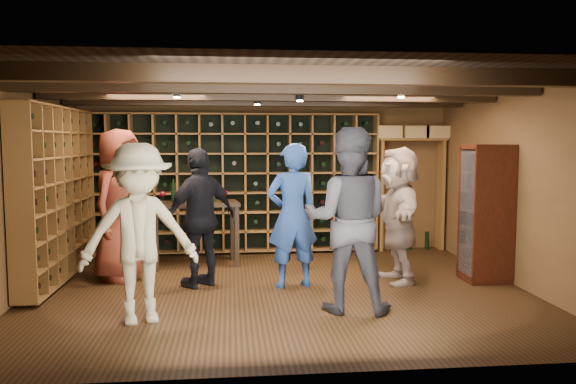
{
  "coord_description": "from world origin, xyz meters",
  "views": [
    {
      "loc": [
        -0.59,
        -6.72,
        1.83
      ],
      "look_at": [
        0.13,
        0.2,
        1.19
      ],
      "focal_mm": 35.0,
      "sensor_mm": 36.0,
      "label": 1
    }
  ],
  "objects": [
    {
      "name": "wine_rack_back",
      "position": [
        -0.52,
        2.33,
        1.15
      ],
      "size": [
        4.65,
        0.3,
        2.2
      ],
      "color": "brown",
      "rests_on": "ground"
    },
    {
      "name": "ground",
      "position": [
        0.0,
        0.0,
        0.0
      ],
      "size": [
        6.0,
        6.0,
        0.0
      ],
      "primitive_type": "plane",
      "color": "#331F0E",
      "rests_on": "ground"
    },
    {
      "name": "wine_rack_left",
      "position": [
        -2.83,
        0.82,
        1.15
      ],
      "size": [
        0.3,
        2.65,
        2.2
      ],
      "color": "brown",
      "rests_on": "ground"
    },
    {
      "name": "crate_shelf",
      "position": [
        2.41,
        2.32,
        1.57
      ],
      "size": [
        1.2,
        0.32,
        2.07
      ],
      "color": "brown",
      "rests_on": "ground"
    },
    {
      "name": "guest_woman_black",
      "position": [
        -0.96,
        0.29,
        0.87
      ],
      "size": [
        1.06,
        0.97,
        1.74
      ],
      "primitive_type": "imported",
      "rotation": [
        0.0,
        0.0,
        3.82
      ],
      "color": "black",
      "rests_on": "ground"
    },
    {
      "name": "man_blue_shirt",
      "position": [
        0.18,
        0.16,
        0.9
      ],
      "size": [
        0.72,
        0.55,
        1.8
      ],
      "primitive_type": "imported",
      "rotation": [
        0.0,
        0.0,
        3.33
      ],
      "color": "navy",
      "rests_on": "ground"
    },
    {
      "name": "guest_red_floral",
      "position": [
        -2.03,
        0.74,
        0.99
      ],
      "size": [
        0.97,
        1.14,
        1.98
      ],
      "primitive_type": "imported",
      "rotation": [
        0.0,
        0.0,
        1.16
      ],
      "color": "maroon",
      "rests_on": "ground"
    },
    {
      "name": "tasting_table",
      "position": [
        -1.1,
        1.5,
        0.82
      ],
      "size": [
        1.31,
        0.77,
        1.21
      ],
      "rotation": [
        0.0,
        0.0,
        0.12
      ],
      "color": "black",
      "rests_on": "ground"
    },
    {
      "name": "man_grey_suit",
      "position": [
        0.66,
        -0.88,
        0.98
      ],
      "size": [
        1.1,
        0.94,
        1.97
      ],
      "primitive_type": "imported",
      "rotation": [
        0.0,
        0.0,
        2.92
      ],
      "color": "black",
      "rests_on": "ground"
    },
    {
      "name": "room_shell",
      "position": [
        0.0,
        0.05,
        2.42
      ],
      "size": [
        6.0,
        6.0,
        6.0
      ],
      "color": "brown",
      "rests_on": "ground"
    },
    {
      "name": "guest_beige",
      "position": [
        1.57,
        0.28,
        0.88
      ],
      "size": [
        0.54,
        1.63,
        1.75
      ],
      "primitive_type": "imported",
      "rotation": [
        0.0,
        0.0,
        4.7
      ],
      "color": "gray",
      "rests_on": "ground"
    },
    {
      "name": "guest_khaki",
      "position": [
        -1.5,
        -1.06,
        0.9
      ],
      "size": [
        1.3,
        0.96,
        1.81
      ],
      "primitive_type": "imported",
      "rotation": [
        0.0,
        0.0,
        0.27
      ],
      "color": "gray",
      "rests_on": "ground"
    },
    {
      "name": "display_cabinet",
      "position": [
        2.71,
        0.2,
        0.86
      ],
      "size": [
        0.55,
        0.5,
        1.75
      ],
      "color": "#38140B",
      "rests_on": "ground"
    }
  ]
}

